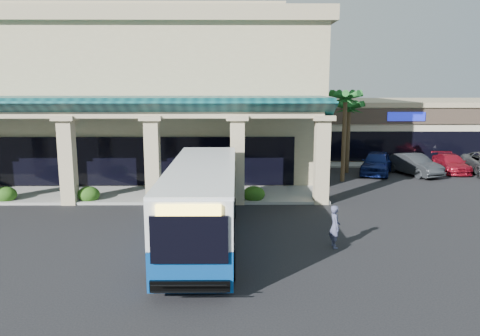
{
  "coord_description": "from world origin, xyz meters",
  "views": [
    {
      "loc": [
        1.39,
        -19.32,
        6.4
      ],
      "look_at": [
        1.63,
        3.82,
        2.2
      ],
      "focal_mm": 35.0,
      "sensor_mm": 36.0,
      "label": 1
    }
  ],
  "objects_px": {
    "car_silver": "(377,163)",
    "car_white": "(414,164)",
    "transit_bus": "(203,204)",
    "pedestrian": "(335,227)",
    "car_red": "(451,163)"
  },
  "relations": [
    {
      "from": "car_silver",
      "to": "car_white",
      "type": "bearing_deg",
      "value": 14.5
    },
    {
      "from": "transit_bus",
      "to": "pedestrian",
      "type": "height_order",
      "value": "transit_bus"
    },
    {
      "from": "car_silver",
      "to": "car_red",
      "type": "relative_size",
      "value": 1.09
    },
    {
      "from": "car_silver",
      "to": "car_red",
      "type": "height_order",
      "value": "car_silver"
    },
    {
      "from": "pedestrian",
      "to": "car_silver",
      "type": "bearing_deg",
      "value": -26.38
    },
    {
      "from": "car_white",
      "to": "transit_bus",
      "type": "bearing_deg",
      "value": -155.15
    },
    {
      "from": "transit_bus",
      "to": "car_white",
      "type": "bearing_deg",
      "value": 45.39
    },
    {
      "from": "car_white",
      "to": "car_red",
      "type": "distance_m",
      "value": 3.31
    },
    {
      "from": "car_silver",
      "to": "car_white",
      "type": "height_order",
      "value": "car_silver"
    },
    {
      "from": "transit_bus",
      "to": "car_white",
      "type": "xyz_separation_m",
      "value": [
        13.96,
        14.1,
        -0.85
      ]
    },
    {
      "from": "pedestrian",
      "to": "car_white",
      "type": "relative_size",
      "value": 0.38
    },
    {
      "from": "transit_bus",
      "to": "car_red",
      "type": "bearing_deg",
      "value": 41.73
    },
    {
      "from": "car_red",
      "to": "transit_bus",
      "type": "bearing_deg",
      "value": -133.98
    },
    {
      "from": "transit_bus",
      "to": "pedestrian",
      "type": "xyz_separation_m",
      "value": [
        5.24,
        -0.69,
        -0.74
      ]
    },
    {
      "from": "car_silver",
      "to": "car_red",
      "type": "bearing_deg",
      "value": 29.77
    }
  ]
}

